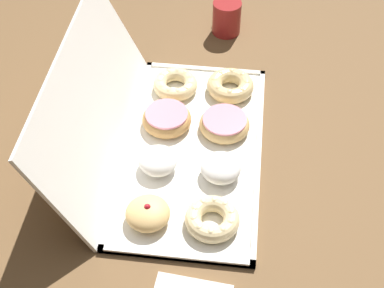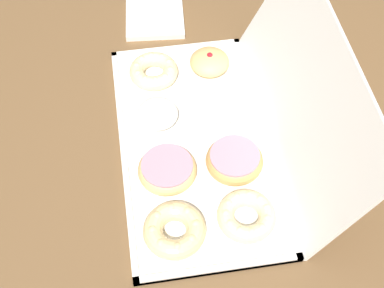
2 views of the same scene
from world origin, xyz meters
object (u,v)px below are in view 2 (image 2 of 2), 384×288
cruller_donut_0 (154,71)px  powdered_filled_donut_5 (222,107)px  napkin_stack (155,18)px  cruller_donut_7 (246,216)px  donut_box (194,144)px  pink_frosted_donut_6 (234,160)px  powdered_filled_donut_1 (158,114)px  pink_frosted_donut_2 (167,169)px  cruller_donut_3 (174,230)px  jelly_filled_donut_4 (210,62)px

cruller_donut_0 → powdered_filled_donut_5: 0.19m
napkin_stack → cruller_donut_7: bearing=10.0°
donut_box → pink_frosted_donut_6: bearing=45.1°
donut_box → powdered_filled_donut_1: size_ratio=6.61×
cruller_donut_7 → pink_frosted_donut_6: bearing=178.8°
powdered_filled_donut_5 → pink_frosted_donut_2: bearing=-44.8°
cruller_donut_3 → jelly_filled_donut_4: 0.43m
powdered_filled_donut_1 → cruller_donut_3: size_ratio=0.75×
powdered_filled_donut_5 → cruller_donut_7: (0.26, -0.00, -0.01)m
powdered_filled_donut_5 → cruller_donut_0: bearing=-135.7°
cruller_donut_3 → napkin_stack: 0.60m
powdered_filled_donut_1 → pink_frosted_donut_2: size_ratio=0.74×
cruller_donut_3 → napkin_stack: size_ratio=0.81×
donut_box → napkin_stack: 0.40m
cruller_donut_3 → jelly_filled_donut_4: size_ratio=1.29×
donut_box → cruller_donut_7: size_ratio=5.18×
donut_box → powdered_filled_donut_1: 0.10m
powdered_filled_donut_5 → powdered_filled_donut_1: bearing=-91.7°
donut_box → cruller_donut_3: cruller_donut_3 is taller
powdered_filled_donut_5 → napkin_stack: powdered_filled_donut_5 is taller
cruller_donut_0 → powdered_filled_donut_1: bearing=-2.6°
donut_box → cruller_donut_0: (-0.20, -0.06, 0.02)m
cruller_donut_3 → pink_frosted_donut_6: cruller_donut_3 is taller
cruller_donut_7 → cruller_donut_3: bearing=-86.2°
jelly_filled_donut_4 → napkin_stack: (-0.20, -0.10, -0.03)m
powdered_filled_donut_1 → jelly_filled_donut_4: (-0.13, 0.14, -0.00)m
powdered_filled_donut_5 → cruller_donut_7: bearing=-0.4°
donut_box → jelly_filled_donut_4: 0.22m
powdered_filled_donut_1 → cruller_donut_7: bearing=27.1°
pink_frosted_donut_2 → cruller_donut_7: size_ratio=1.06×
cruller_donut_0 → napkin_stack: size_ratio=0.77×
cruller_donut_3 → jelly_filled_donut_4: (-0.41, 0.14, 0.00)m
powdered_filled_donut_1 → cruller_donut_3: powdered_filled_donut_1 is taller
cruller_donut_3 → powdered_filled_donut_5: 0.30m
jelly_filled_donut_4 → powdered_filled_donut_5: size_ratio=1.07×
jelly_filled_donut_4 → pink_frosted_donut_6: bearing=0.5°
powdered_filled_donut_5 → pink_frosted_donut_6: (0.13, 0.00, -0.00)m
cruller_donut_7 → napkin_stack: 0.60m
pink_frosted_donut_6 → napkin_stack: bearing=-167.1°
donut_box → pink_frosted_donut_2: size_ratio=4.91×
napkin_stack → jelly_filled_donut_4: bearing=28.2°
jelly_filled_donut_4 → napkin_stack: bearing=-151.8°
donut_box → jelly_filled_donut_4: bearing=161.8°
donut_box → cruller_donut_7: cruller_donut_7 is taller
pink_frosted_donut_2 → napkin_stack: bearing=176.6°
napkin_stack → powdered_filled_donut_5: bearing=17.7°
napkin_stack → powdered_filled_donut_1: bearing=-5.2°
napkin_stack → donut_box: bearing=5.4°
powdered_filled_donut_1 → jelly_filled_donut_4: 0.19m
cruller_donut_0 → powdered_filled_donut_1: 0.13m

